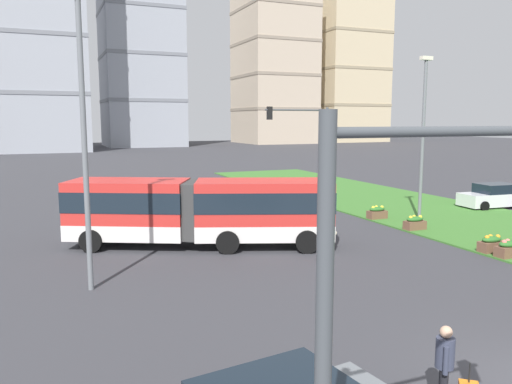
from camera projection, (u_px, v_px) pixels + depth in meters
name	position (u px, v px, depth m)	size (l,w,h in m)	color
articulated_bus	(201.00, 210.00, 22.76)	(11.76, 7.04, 3.00)	red
car_white_van	(494.00, 196.00, 33.00)	(4.53, 2.32, 1.58)	silver
car_silver_hatch	(126.00, 217.00, 25.88)	(4.40, 2.03, 1.58)	#B7BABF
pedestrian_crossing	(445.00, 362.00, 9.82)	(0.40, 0.47, 1.74)	black
flower_planter_2	(509.00, 248.00, 20.87)	(1.10, 0.56, 0.74)	brown
flower_planter_3	(491.00, 244.00, 21.68)	(1.10, 0.56, 0.74)	brown
flower_planter_4	(415.00, 223.00, 26.12)	(1.10, 0.56, 0.74)	brown
flower_planter_5	(377.00, 212.00, 29.05)	(1.10, 0.56, 0.74)	brown
traffic_light_near_left	(429.00, 293.00, 5.01)	(3.62, 0.28, 5.74)	#474C51
traffic_light_far_right	(308.00, 139.00, 32.45)	(4.47, 0.28, 6.49)	#474C51
streetlight_left	(84.00, 133.00, 16.35)	(0.70, 0.28, 9.62)	slate
streetlight_median	(423.00, 133.00, 27.94)	(0.70, 0.28, 9.08)	slate
apartment_tower_westcentre	(26.00, 10.00, 89.81)	(19.54, 14.35, 49.89)	#9EA3AD
apartment_tower_centre	(140.00, 36.00, 110.52)	(16.48, 17.22, 47.55)	#9EA3AD
apartment_tower_eastcentre	(274.00, 62.00, 126.82)	(16.81, 18.67, 40.39)	#C6B299
apartment_tower_east	(349.00, 71.00, 135.51)	(17.60, 14.46, 37.20)	beige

